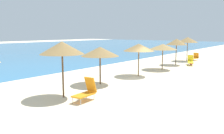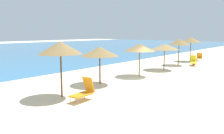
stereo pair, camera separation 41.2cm
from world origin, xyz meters
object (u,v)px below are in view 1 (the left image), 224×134
beach_ball (191,64)px  beach_umbrella_4 (139,47)px  beach_umbrella_3 (100,52)px  beach_umbrella_7 (188,40)px  beach_umbrella_2 (62,48)px  lounge_chair_0 (86,91)px  beach_umbrella_6 (177,42)px  lounge_chair_3 (190,61)px  lounge_chair_1 (194,58)px  beach_umbrella_5 (163,47)px

beach_ball → beach_umbrella_4: bearing=173.4°
beach_umbrella_3 → beach_ball: size_ratio=9.07×
beach_umbrella_3 → beach_umbrella_7: beach_umbrella_7 is taller
beach_umbrella_2 → lounge_chair_0: bearing=-77.6°
beach_umbrella_2 → beach_umbrella_4: bearing=0.8°
lounge_chair_0 → beach_umbrella_2: bearing=8.1°
beach_umbrella_4 → beach_ball: beach_umbrella_4 is taller
lounge_chair_0 → beach_umbrella_4: bearing=-83.0°
beach_umbrella_2 → beach_umbrella_3: beach_umbrella_2 is taller
beach_umbrella_6 → lounge_chair_0: (-15.43, -1.75, -1.95)m
beach_umbrella_2 → beach_umbrella_3: (3.63, 0.55, -0.45)m
beach_umbrella_3 → beach_umbrella_6: (12.11, -0.20, 0.26)m
lounge_chair_3 → beach_umbrella_2: bearing=65.7°
lounge_chair_1 → beach_umbrella_2: bearing=96.5°
beach_umbrella_6 → beach_umbrella_7: beach_umbrella_7 is taller
lounge_chair_0 → beach_umbrella_6: bearing=-87.9°
lounge_chair_0 → lounge_chair_3: (16.21, 0.44, -0.08)m
beach_umbrella_5 → lounge_chair_1: (8.89, 0.00, -1.75)m
lounge_chair_0 → lounge_chair_1: size_ratio=0.90×
beach_umbrella_5 → lounge_chair_3: (4.61, -1.02, -1.71)m
lounge_chair_1 → lounge_chair_3: size_ratio=0.85×
beach_umbrella_4 → beach_umbrella_7: bearing=2.5°
beach_umbrella_5 → beach_umbrella_6: 3.85m
beach_umbrella_5 → beach_ball: 5.33m
beach_ball → beach_umbrella_3: bearing=173.5°
beach_umbrella_7 → lounge_chair_1: 2.48m
beach_umbrella_4 → beach_umbrella_3: bearing=173.8°
beach_umbrella_3 → beach_umbrella_6: bearing=-0.9°
beach_umbrella_4 → lounge_chair_0: 7.80m
lounge_chair_1 → beach_umbrella_3: bearing=94.7°
beach_umbrella_2 → beach_ball: beach_umbrella_2 is taller
lounge_chair_1 → lounge_chair_0: bearing=100.4°
beach_umbrella_7 → beach_ball: beach_umbrella_7 is taller
lounge_chair_3 → lounge_chair_1: bearing=-97.5°
lounge_chair_3 → beach_ball: 0.36m
beach_umbrella_6 → beach_umbrella_3: bearing=179.1°
beach_umbrella_3 → beach_umbrella_5: bearing=-3.3°
lounge_chair_3 → beach_ball: lounge_chair_3 is taller
lounge_chair_0 → lounge_chair_3: bearing=-92.8°
beach_umbrella_7 → beach_umbrella_6: bearing=-176.0°
beach_umbrella_2 → lounge_chair_0: size_ratio=2.17×
lounge_chair_0 → beach_ball: size_ratio=4.97×
beach_umbrella_5 → beach_umbrella_6: (3.83, 0.28, 0.33)m
beach_umbrella_3 → lounge_chair_0: (-3.32, -1.95, -1.69)m
beach_umbrella_2 → beach_umbrella_4: beach_umbrella_2 is taller
beach_umbrella_2 → beach_umbrella_5: 11.92m
lounge_chair_1 → beach_umbrella_5: bearing=96.3°
beach_umbrella_6 → lounge_chair_3: (0.78, -1.31, -2.04)m
beach_umbrella_7 → lounge_chair_0: bearing=-174.0°
beach_umbrella_7 → beach_umbrella_5: bearing=-175.9°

